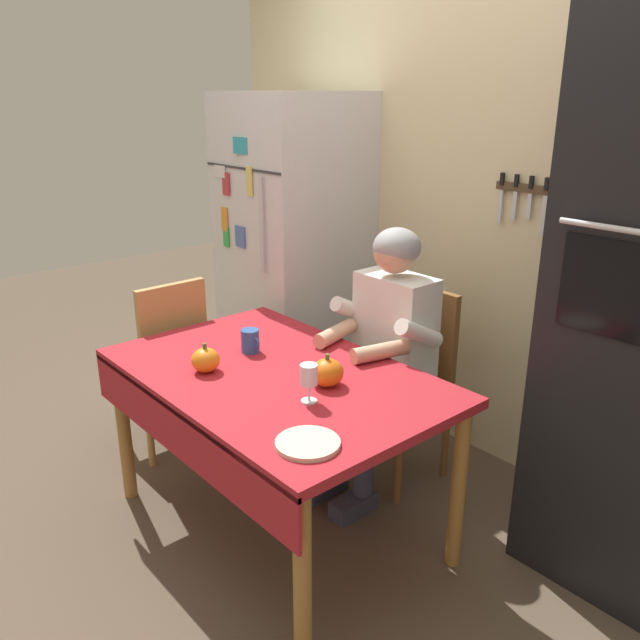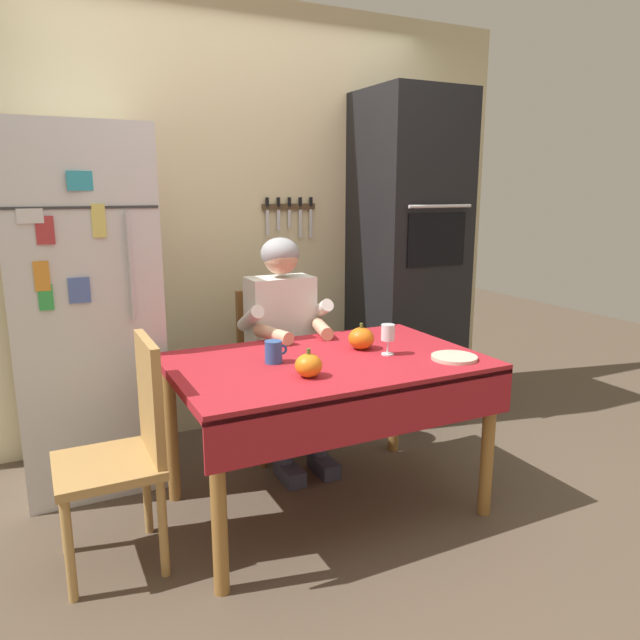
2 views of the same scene
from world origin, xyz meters
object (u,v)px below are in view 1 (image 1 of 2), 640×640
(refrigerator, at_px, (295,256))
(dining_table, at_px, (271,392))
(seated_person, at_px, (384,341))
(serving_tray, at_px, (308,443))
(pumpkin_medium, at_px, (327,372))
(wine_glass, at_px, (309,376))
(pumpkin_large, at_px, (206,360))
(chair_behind_person, at_px, (410,375))
(coffee_mug, at_px, (250,341))
(chair_left_side, at_px, (167,359))

(refrigerator, distance_m, dining_table, 1.32)
(seated_person, xyz_separation_m, serving_tray, (0.48, -0.85, 0.01))
(refrigerator, bearing_deg, pumpkin_medium, -33.68)
(dining_table, xyz_separation_m, wine_glass, (0.29, -0.04, 0.18))
(wine_glass, height_order, pumpkin_medium, wine_glass)
(dining_table, distance_m, pumpkin_large, 0.29)
(chair_behind_person, bearing_deg, seated_person, -90.00)
(coffee_mug, bearing_deg, dining_table, -16.32)
(refrigerator, relative_size, pumpkin_large, 14.97)
(seated_person, relative_size, pumpkin_medium, 9.67)
(wine_glass, bearing_deg, refrigerator, 143.21)
(serving_tray, bearing_deg, pumpkin_medium, 130.70)
(chair_left_side, xyz_separation_m, wine_glass, (1.19, -0.04, 0.33))
(refrigerator, distance_m, chair_behind_person, 1.07)
(seated_person, relative_size, wine_glass, 8.55)
(seated_person, bearing_deg, chair_behind_person, 90.00)
(wine_glass, bearing_deg, coffee_mug, 167.89)
(dining_table, bearing_deg, pumpkin_large, -135.41)
(seated_person, bearing_deg, pumpkin_medium, -69.98)
(refrigerator, relative_size, wine_glass, 12.37)
(refrigerator, distance_m, pumpkin_large, 1.32)
(dining_table, height_order, chair_left_side, chair_left_side)
(chair_behind_person, relative_size, seated_person, 0.75)
(coffee_mug, distance_m, pumpkin_large, 0.26)
(refrigerator, height_order, coffee_mug, refrigerator)
(seated_person, height_order, wine_glass, seated_person)
(refrigerator, distance_m, seated_person, 1.04)
(pumpkin_large, height_order, serving_tray, pumpkin_large)
(refrigerator, xyz_separation_m, seated_person, (0.99, -0.28, -0.16))
(seated_person, xyz_separation_m, pumpkin_medium, (0.18, -0.51, 0.06))
(chair_behind_person, bearing_deg, coffee_mug, -111.31)
(refrigerator, height_order, serving_tray, refrigerator)
(seated_person, bearing_deg, refrigerator, 164.30)
(dining_table, bearing_deg, coffee_mug, 163.68)
(chair_behind_person, xyz_separation_m, seated_person, (-0.00, -0.19, 0.23))
(chair_behind_person, xyz_separation_m, pumpkin_medium, (0.18, -0.69, 0.28))
(pumpkin_medium, xyz_separation_m, serving_tray, (0.29, -0.34, -0.05))
(dining_table, relative_size, coffee_mug, 13.31)
(seated_person, distance_m, pumpkin_large, 0.82)
(seated_person, xyz_separation_m, coffee_mug, (-0.28, -0.53, 0.05))
(pumpkin_large, bearing_deg, wine_glass, 16.49)
(dining_table, xyz_separation_m, chair_left_side, (-0.90, 0.00, -0.14))
(chair_behind_person, distance_m, chair_left_side, 1.23)
(seated_person, xyz_separation_m, wine_glass, (0.25, -0.65, 0.10))
(refrigerator, relative_size, serving_tray, 8.61)
(refrigerator, bearing_deg, dining_table, -42.91)
(refrigerator, relative_size, pumpkin_medium, 13.98)
(serving_tray, bearing_deg, dining_table, 155.03)
(pumpkin_medium, bearing_deg, coffee_mug, -176.53)
(pumpkin_medium, bearing_deg, refrigerator, 146.32)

